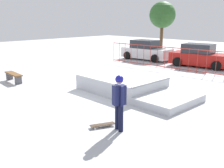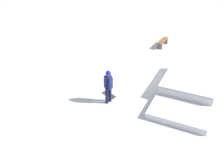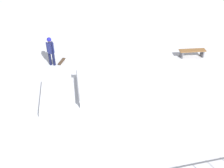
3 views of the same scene
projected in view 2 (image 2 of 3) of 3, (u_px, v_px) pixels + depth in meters
The scene contains 5 objects.
ground_plane at pixel (175, 81), 13.25m from camera, with size 60.00×60.00×0.00m, color #B7BABF.
skate_ramp at pixel (188, 86), 12.18m from camera, with size 5.48×2.76×0.74m.
skater at pixel (108, 84), 11.01m from camera, with size 0.42×0.43×1.73m.
skateboard at pixel (110, 94), 11.97m from camera, with size 0.51×0.81×0.09m.
park_bench at pixel (163, 42), 17.67m from camera, with size 1.63×0.55×0.48m.
Camera 2 is at (11.92, 1.39, 6.65)m, focal length 37.58 mm.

